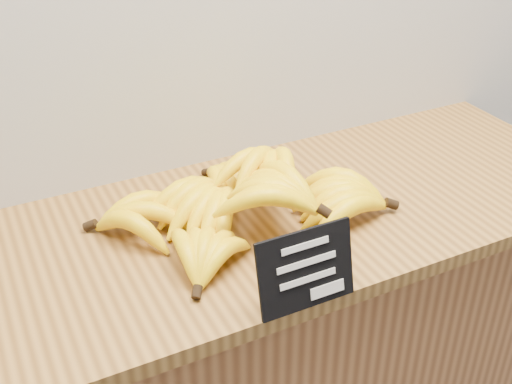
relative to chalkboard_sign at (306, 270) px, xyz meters
name	(u,v)px	position (x,y,z in m)	size (l,w,h in m)	color
counter_top	(245,226)	(0.02, 0.26, -0.08)	(1.55, 0.54, 0.03)	olive
chalkboard_sign	(306,270)	(0.00, 0.00, 0.00)	(0.17, 0.01, 0.13)	black
banana_pile	(241,204)	(0.00, 0.24, -0.02)	(0.55, 0.40, 0.12)	yellow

